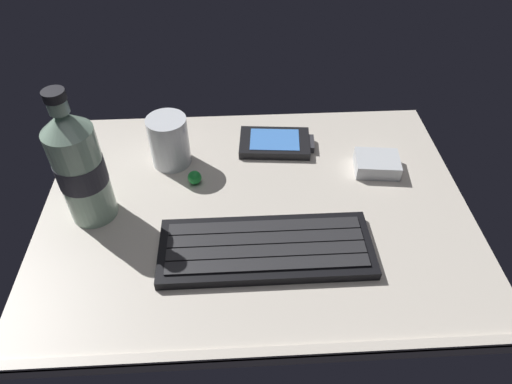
{
  "coord_description": "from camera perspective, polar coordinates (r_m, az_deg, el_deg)",
  "views": [
    {
      "loc": [
        -2.6,
        -47.76,
        49.37
      ],
      "look_at": [
        0.0,
        0.0,
        3.0
      ],
      "focal_mm": 31.92,
      "sensor_mm": 36.0,
      "label": 1
    }
  ],
  "objects": [
    {
      "name": "trackball_mouse",
      "position": [
        0.72,
        -7.7,
        1.81
      ],
      "size": [
        2.2,
        2.2,
        2.2
      ],
      "primitive_type": "sphere",
      "color": "#198C33",
      "rests_on": "ground_plane"
    },
    {
      "name": "handheld_device",
      "position": [
        0.79,
        2.45,
        6.18
      ],
      "size": [
        13.25,
        8.62,
        1.5
      ],
      "color": "black",
      "rests_on": "ground_plane"
    },
    {
      "name": "charger_block",
      "position": [
        0.77,
        14.91,
        3.42
      ],
      "size": [
        7.61,
        6.38,
        2.4
      ],
      "primitive_type": "cube",
      "rotation": [
        0.0,
        0.0,
        -0.12
      ],
      "color": "silver",
      "rests_on": "ground_plane"
    },
    {
      "name": "ground_plane",
      "position": [
        0.69,
        0.01,
        -2.5
      ],
      "size": [
        64.0,
        48.0,
        2.8
      ],
      "color": "beige"
    },
    {
      "name": "keyboard",
      "position": [
        0.62,
        1.25,
        -7.04
      ],
      "size": [
        29.04,
        11.11,
        1.7
      ],
      "color": "black",
      "rests_on": "ground_plane"
    },
    {
      "name": "juice_cup",
      "position": [
        0.75,
        -10.8,
        6.07
      ],
      "size": [
        6.4,
        6.4,
        8.5
      ],
      "color": "silver",
      "rests_on": "ground_plane"
    },
    {
      "name": "water_bottle",
      "position": [
        0.66,
        -21.22,
        3.03
      ],
      "size": [
        6.73,
        6.73,
        20.8
      ],
      "color": "#9EC1A8",
      "rests_on": "ground_plane"
    }
  ]
}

